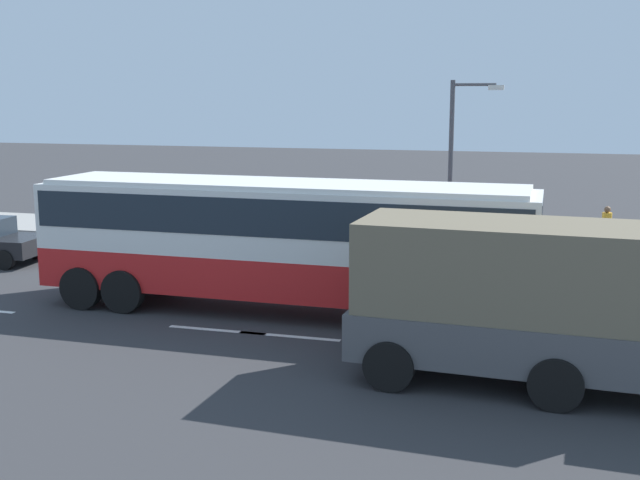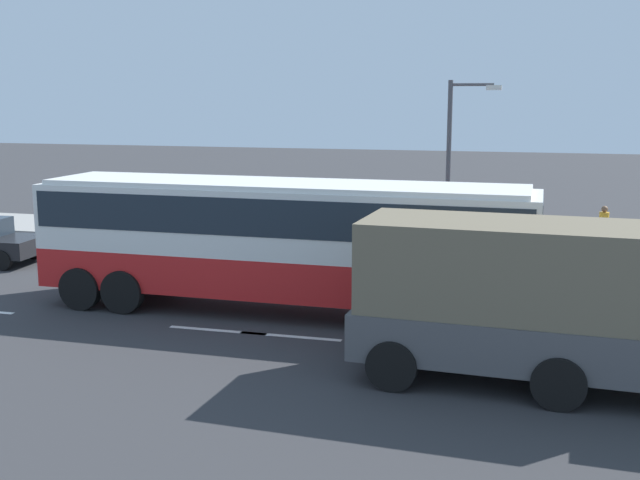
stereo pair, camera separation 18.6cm
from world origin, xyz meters
The scene contains 7 objects.
ground_plane centered at (0.00, 0.00, 0.00)m, with size 120.00×120.00×0.00m, color #333335.
sidewalk_curb centered at (0.00, 9.37, 0.07)m, with size 80.00×4.00×0.15m, color gray.
coach_bus centered at (0.67, -0.65, 2.06)m, with size 12.48×2.85×3.30m.
cargo_truck centered at (7.34, -4.31, 1.67)m, with size 8.23×2.91×3.09m.
pedestrian_near_curb centered at (9.03, 8.67, 1.07)m, with size 0.32×0.32×1.61m.
pedestrian_at_crossing centered at (-2.01, 8.74, 1.16)m, with size 0.32×0.32×1.75m.
street_lamp centered at (4.10, 7.58, 3.52)m, with size 1.73×0.24×5.75m.
Camera 1 is at (6.82, -19.00, 5.39)m, focal length 44.25 mm.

